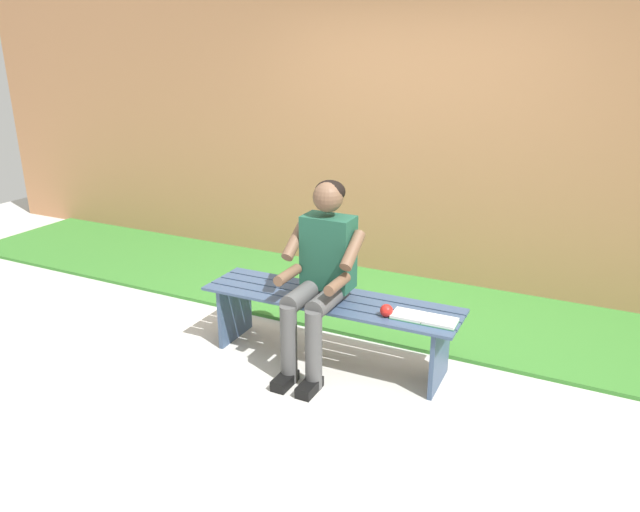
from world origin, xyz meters
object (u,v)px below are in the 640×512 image
bench_near (330,313)px  person_seated (320,270)px  book_open (424,319)px  apple (386,311)px

bench_near → person_seated: 0.36m
bench_near → person_seated: bearing=78.2°
bench_near → person_seated: (0.02, 0.10, 0.35)m
bench_near → book_open: bearing=175.5°
person_seated → apple: person_seated is taller
person_seated → book_open: bearing=-176.0°
apple → bench_near: bearing=-13.6°
person_seated → apple: (-0.47, 0.01, -0.19)m
bench_near → person_seated: size_ratio=1.41×
apple → book_open: 0.24m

